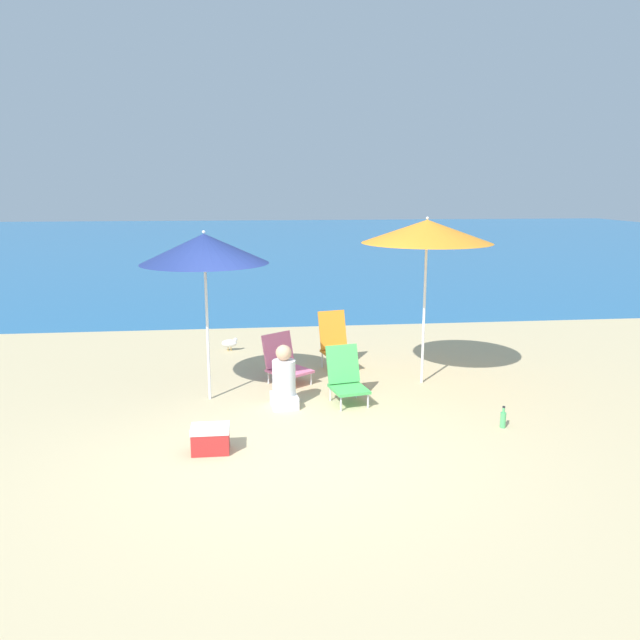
# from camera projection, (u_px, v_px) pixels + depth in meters

# --- Properties ---
(ground_plane) EXTENTS (60.00, 60.00, 0.00)m
(ground_plane) POSITION_uv_depth(u_px,v_px,m) (292.00, 445.00, 6.81)
(ground_plane) COLOR #C6B284
(sea_water) EXTENTS (60.00, 40.00, 0.01)m
(sea_water) POSITION_uv_depth(u_px,v_px,m) (257.00, 241.00, 31.92)
(sea_water) COLOR #23669E
(sea_water) RESTS_ON ground
(beach_umbrella_navy) EXTENTS (1.64, 1.64, 2.23)m
(beach_umbrella_navy) POSITION_uv_depth(u_px,v_px,m) (204.00, 249.00, 7.89)
(beach_umbrella_navy) COLOR white
(beach_umbrella_navy) RESTS_ON ground
(beach_umbrella_orange) EXTENTS (1.81, 1.81, 2.37)m
(beach_umbrella_orange) POSITION_uv_depth(u_px,v_px,m) (427.00, 232.00, 8.53)
(beach_umbrella_orange) COLOR white
(beach_umbrella_orange) RESTS_ON ground
(beach_chair_pink) EXTENTS (0.75, 0.77, 0.70)m
(beach_chair_pink) POSITION_uv_depth(u_px,v_px,m) (284.00, 361.00, 8.94)
(beach_chair_pink) COLOR silver
(beach_chair_pink) RESTS_ON ground
(beach_chair_orange) EXTENTS (0.55, 0.66, 0.87)m
(beach_chair_orange) POSITION_uv_depth(u_px,v_px,m) (335.00, 341.00, 9.65)
(beach_chair_orange) COLOR silver
(beach_chair_orange) RESTS_ON ground
(beach_chair_green) EXTENTS (0.54, 0.65, 0.73)m
(beach_chair_green) POSITION_uv_depth(u_px,v_px,m) (346.00, 377.00, 8.14)
(beach_chair_green) COLOR silver
(beach_chair_green) RESTS_ON ground
(person_seated_near) EXTENTS (0.36, 0.42, 0.82)m
(person_seated_near) POSITION_uv_depth(u_px,v_px,m) (284.00, 381.00, 7.95)
(person_seated_near) COLOR silver
(person_seated_near) RESTS_ON ground
(water_bottle) EXTENTS (0.07, 0.07, 0.26)m
(water_bottle) POSITION_uv_depth(u_px,v_px,m) (503.00, 419.00, 7.30)
(water_bottle) COLOR #4CB266
(water_bottle) RESTS_ON ground
(cooler_box) EXTENTS (0.41, 0.28, 0.29)m
(cooler_box) POSITION_uv_depth(u_px,v_px,m) (210.00, 439.00, 6.62)
(cooler_box) COLOR #B72828
(cooler_box) RESTS_ON ground
(seagull) EXTENTS (0.27, 0.11, 0.23)m
(seagull) POSITION_uv_depth(u_px,v_px,m) (230.00, 343.00, 10.69)
(seagull) COLOR gold
(seagull) RESTS_ON ground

